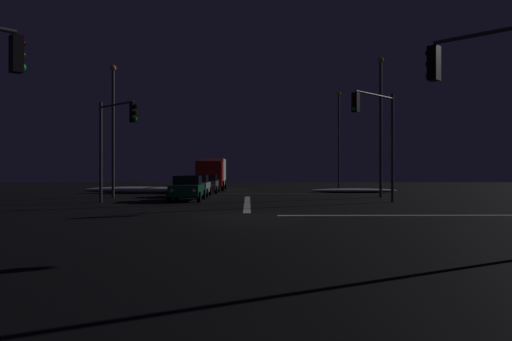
{
  "coord_description": "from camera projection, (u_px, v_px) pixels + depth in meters",
  "views": [
    {
      "loc": [
        0.06,
        -20.59,
        1.87
      ],
      "look_at": [
        0.57,
        11.88,
        1.9
      ],
      "focal_mm": 34.55,
      "sensor_mm": 36.0,
      "label": 1
    }
  ],
  "objects": [
    {
      "name": "streetlamp_left_near",
      "position": [
        113.0,
        121.0,
        34.33
      ],
      "size": [
        0.44,
        0.44,
        9.28
      ],
      "color": "#424247",
      "rests_on": "ground"
    },
    {
      "name": "sedan_green",
      "position": [
        187.0,
        188.0,
        30.96
      ],
      "size": [
        2.02,
        4.33,
        1.57
      ],
      "color": "#14512D",
      "rests_on": "ground"
    },
    {
      "name": "snow_bank_right_curb",
      "position": [
        353.0,
        191.0,
        42.18
      ],
      "size": [
        7.54,
        1.5,
        0.37
      ],
      "color": "white",
      "rests_on": "ground"
    },
    {
      "name": "crosswalk_bar_east",
      "position": [
        446.0,
        215.0,
        20.71
      ],
      "size": [
        14.19,
        0.4,
        0.01
      ],
      "color": "white",
      "rests_on": "ground"
    },
    {
      "name": "box_truck",
      "position": [
        212.0,
        173.0,
        48.67
      ],
      "size": [
        2.68,
        8.28,
        3.08
      ],
      "color": "red",
      "rests_on": "ground"
    },
    {
      "name": "stop_line_north",
      "position": [
        247.0,
        203.0,
        28.87
      ],
      "size": [
        0.35,
        14.19,
        0.01
      ],
      "color": "white",
      "rests_on": "ground"
    },
    {
      "name": "centre_line_ns",
      "position": [
        248.0,
        194.0,
        40.47
      ],
      "size": [
        22.0,
        0.15,
        0.01
      ],
      "color": "yellow",
      "rests_on": "ground"
    },
    {
      "name": "streetlamp_right_near",
      "position": [
        381.0,
        117.0,
        34.62
      ],
      "size": [
        0.44,
        0.44,
        9.9
      ],
      "color": "#424247",
      "rests_on": "ground"
    },
    {
      "name": "streetlamp_right_far",
      "position": [
        339.0,
        133.0,
        50.62
      ],
      "size": [
        0.44,
        0.44,
        10.06
      ],
      "color": "#424247",
      "rests_on": "ground"
    },
    {
      "name": "snow_bank_left_curb",
      "position": [
        139.0,
        190.0,
        41.0
      ],
      "size": [
        9.22,
        1.5,
        0.57
      ],
      "color": "white",
      "rests_on": "ground"
    },
    {
      "name": "traffic_signal_ne",
      "position": [
        378.0,
        126.0,
        28.2
      ],
      "size": [
        3.15,
        3.15,
        6.5
      ],
      "color": "#4C4C51",
      "rests_on": "ground"
    },
    {
      "name": "traffic_signal_nw",
      "position": [
        114.0,
        132.0,
        28.04
      ],
      "size": [
        2.85,
        2.85,
        5.94
      ],
      "color": "#4C4C51",
      "rests_on": "ground"
    },
    {
      "name": "sedan_silver",
      "position": [
        196.0,
        186.0,
        36.16
      ],
      "size": [
        2.02,
        4.33,
        1.57
      ],
      "color": "#B7B7BC",
      "rests_on": "ground"
    },
    {
      "name": "sedan_gray",
      "position": [
        207.0,
        183.0,
        42.02
      ],
      "size": [
        2.02,
        4.33,
        1.57
      ],
      "color": "slate",
      "rests_on": "ground"
    },
    {
      "name": "ground",
      "position": [
        247.0,
        217.0,
        20.58
      ],
      "size": [
        120.0,
        120.0,
        0.1
      ],
      "primitive_type": "cube",
      "color": "black"
    }
  ]
}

